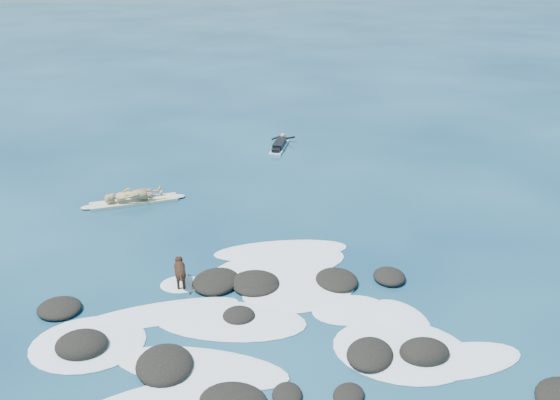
{
  "coord_description": "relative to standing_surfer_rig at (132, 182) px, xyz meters",
  "views": [
    {
      "loc": [
        0.14,
        -13.53,
        8.27
      ],
      "look_at": [
        1.32,
        4.0,
        0.9
      ],
      "focal_mm": 40.0,
      "sensor_mm": 36.0,
      "label": 1
    }
  ],
  "objects": [
    {
      "name": "ground",
      "position": [
        3.49,
        -6.19,
        -0.79
      ],
      "size": [
        160.0,
        160.0,
        0.0
      ],
      "primitive_type": "plane",
      "color": "#0A2642",
      "rests_on": "ground"
    },
    {
      "name": "reef_rocks",
      "position": [
        4.37,
        -7.86,
        -0.69
      ],
      "size": [
        12.08,
        6.75,
        0.48
      ],
      "color": "black",
      "rests_on": "ground"
    },
    {
      "name": "breaking_foam",
      "position": [
        4.21,
        -7.16,
        -0.78
      ],
      "size": [
        10.89,
        8.02,
        0.12
      ],
      "color": "white",
      "rests_on": "ground"
    },
    {
      "name": "standing_surfer_rig",
      "position": [
        0.0,
        0.0,
        0.0
      ],
      "size": [
        3.46,
        1.32,
        1.99
      ],
      "rotation": [
        0.0,
        0.0,
        0.26
      ],
      "color": "beige",
      "rests_on": "ground"
    },
    {
      "name": "paddling_surfer_rig",
      "position": [
        5.34,
        5.76,
        -0.64
      ],
      "size": [
        1.24,
        2.4,
        0.42
      ],
      "rotation": [
        0.0,
        0.0,
        1.32
      ],
      "color": "white",
      "rests_on": "ground"
    },
    {
      "name": "dog",
      "position": [
        2.01,
        -5.59,
        -0.33
      ],
      "size": [
        0.37,
        1.09,
        0.69
      ],
      "rotation": [
        0.0,
        0.0,
        1.72
      ],
      "color": "black",
      "rests_on": "ground"
    }
  ]
}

